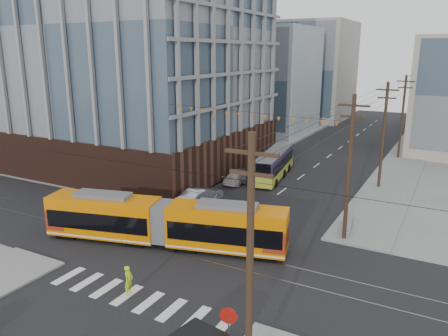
{
  "coord_description": "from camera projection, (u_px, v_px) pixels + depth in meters",
  "views": [
    {
      "loc": [
        15.12,
        -20.36,
        13.82
      ],
      "look_at": [
        -1.32,
        9.95,
        4.66
      ],
      "focal_mm": 35.0,
      "sensor_mm": 36.0,
      "label": 1
    }
  ],
  "objects": [
    {
      "name": "streetcar",
      "position": [
        164.0,
        222.0,
        32.01
      ],
      "size": [
        18.17,
        7.03,
        3.49
      ],
      "primitive_type": null,
      "rotation": [
        0.0,
        0.0,
        0.25
      ],
      "color": "#DA6E00",
      "rests_on": "ground"
    },
    {
      "name": "city_bus",
      "position": [
        274.0,
        164.0,
        49.42
      ],
      "size": [
        3.89,
        10.91,
        3.03
      ],
      "primitive_type": null,
      "rotation": [
        0.0,
        0.0,
        0.15
      ],
      "color": "#2A1B3D",
      "rests_on": "ground"
    },
    {
      "name": "ground",
      "position": [
        168.0,
        276.0,
        27.81
      ],
      "size": [
        160.0,
        160.0,
        0.0
      ],
      "primitive_type": "plane",
      "color": "slate"
    },
    {
      "name": "parked_car_white",
      "position": [
        237.0,
        177.0,
        47.44
      ],
      "size": [
        1.93,
        4.44,
        1.27
      ],
      "primitive_type": "imported",
      "rotation": [
        0.0,
        0.0,
        3.18
      ],
      "color": "#B6A6A7",
      "rests_on": "ground"
    },
    {
      "name": "office_building",
      "position": [
        127.0,
        48.0,
        53.81
      ],
      "size": [
        30.0,
        25.0,
        28.6
      ],
      "primitive_type": "cube",
      "color": "#381E16",
      "rests_on": "ground"
    },
    {
      "name": "parked_car_silver",
      "position": [
        201.0,
        196.0,
        40.76
      ],
      "size": [
        2.37,
        5.14,
        1.63
      ],
      "primitive_type": "imported",
      "rotation": [
        0.0,
        0.0,
        3.01
      ],
      "color": "#9094A2",
      "rests_on": "ground"
    },
    {
      "name": "bg_bldg_nw_near",
      "position": [
        259.0,
        80.0,
        77.51
      ],
      "size": [
        18.0,
        16.0,
        18.0
      ],
      "primitive_type": "cube",
      "color": "#8C99A5",
      "rests_on": "ground"
    },
    {
      "name": "jersey_barrier",
      "position": [
        348.0,
        225.0,
        34.98
      ],
      "size": [
        1.42,
        3.97,
        0.78
      ],
      "primitive_type": "cube",
      "rotation": [
        0.0,
        0.0,
        0.14
      ],
      "color": "slate",
      "rests_on": "ground"
    },
    {
      "name": "utility_pole_near",
      "position": [
        250.0,
        268.0,
        17.38
      ],
      "size": [
        0.3,
        0.3,
        11.0
      ],
      "primitive_type": "cylinder",
      "color": "black",
      "rests_on": "ground"
    },
    {
      "name": "parked_car_grey",
      "position": [
        239.0,
        174.0,
        48.62
      ],
      "size": [
        3.82,
        5.27,
        1.33
      ],
      "primitive_type": "imported",
      "rotation": [
        0.0,
        0.0,
        3.52
      ],
      "color": "#4F5053",
      "rests_on": "ground"
    },
    {
      "name": "bg_bldg_nw_far",
      "position": [
        310.0,
        71.0,
        92.86
      ],
      "size": [
        16.0,
        18.0,
        20.0
      ],
      "primitive_type": "cube",
      "color": "gray",
      "rests_on": "ground"
    },
    {
      "name": "utility_pole_far",
      "position": [
        414.0,
        106.0,
        70.06
      ],
      "size": [
        0.3,
        0.3,
        11.0
      ],
      "primitive_type": "cylinder",
      "color": "black",
      "rests_on": "ground"
    },
    {
      "name": "pedestrian",
      "position": [
        129.0,
        281.0,
        25.45
      ],
      "size": [
        0.57,
        0.75,
        1.85
      ],
      "primitive_type": "imported",
      "rotation": [
        0.0,
        0.0,
        1.77
      ],
      "color": "#BEE11B",
      "rests_on": "ground"
    }
  ]
}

